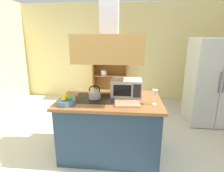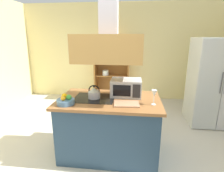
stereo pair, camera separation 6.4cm
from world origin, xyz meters
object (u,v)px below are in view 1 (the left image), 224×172
(dish_cabinet, at_px, (110,72))
(fruit_bowl, at_px, (66,101))
(kettle, at_px, (95,93))
(wine_glass_on_counter, at_px, (155,94))
(cutting_board, at_px, (127,104))
(microwave, at_px, (126,88))
(refrigerator, at_px, (212,82))

(dish_cabinet, height_order, fruit_bowl, dish_cabinet)
(kettle, height_order, fruit_bowl, kettle)
(dish_cabinet, distance_m, fruit_bowl, 2.89)
(wine_glass_on_counter, bearing_deg, dish_cabinet, 108.06)
(kettle, bearing_deg, wine_glass_on_counter, -10.76)
(cutting_board, relative_size, microwave, 0.74)
(cutting_board, distance_m, wine_glass_on_counter, 0.39)
(kettle, height_order, cutting_board, kettle)
(wine_glass_on_counter, bearing_deg, kettle, 169.24)
(microwave, bearing_deg, fruit_bowl, -149.75)
(dish_cabinet, relative_size, kettle, 8.87)
(kettle, height_order, wine_glass_on_counter, wine_glass_on_counter)
(kettle, xyz_separation_m, cutting_board, (0.49, -0.20, -0.08))
(dish_cabinet, relative_size, fruit_bowl, 7.41)
(kettle, bearing_deg, microwave, 20.79)
(wine_glass_on_counter, xyz_separation_m, fruit_bowl, (-1.18, -0.13, -0.10))
(microwave, bearing_deg, dish_cabinet, 101.91)
(fruit_bowl, bearing_deg, refrigerator, 31.62)
(kettle, xyz_separation_m, microwave, (0.46, 0.18, 0.04))
(refrigerator, distance_m, kettle, 2.55)
(dish_cabinet, xyz_separation_m, microwave, (0.51, -2.40, 0.24))
(wine_glass_on_counter, height_order, fruit_bowl, wine_glass_on_counter)
(refrigerator, bearing_deg, microwave, -147.77)
(dish_cabinet, relative_size, microwave, 3.86)
(refrigerator, xyz_separation_m, dish_cabinet, (-2.25, 1.30, -0.10))
(refrigerator, xyz_separation_m, kettle, (-2.21, -1.28, 0.10))
(dish_cabinet, bearing_deg, wine_glass_on_counter, -71.94)
(cutting_board, bearing_deg, wine_glass_on_counter, 6.47)
(dish_cabinet, distance_m, microwave, 2.47)
(kettle, height_order, microwave, microwave)
(kettle, distance_m, wine_glass_on_counter, 0.87)
(cutting_board, bearing_deg, kettle, 157.44)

